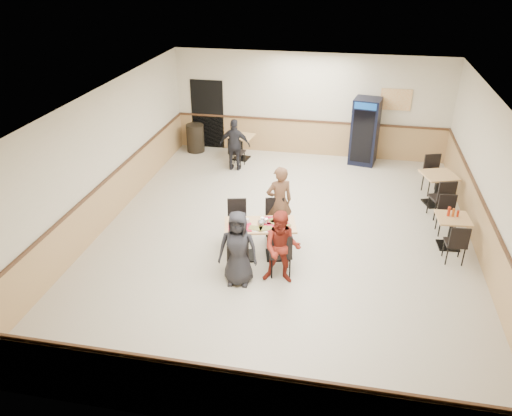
% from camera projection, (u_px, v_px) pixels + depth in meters
% --- Properties ---
extents(ground, '(10.00, 10.00, 0.00)m').
position_uv_depth(ground, '(284.00, 236.00, 10.85)').
color(ground, beige).
rests_on(ground, ground).
extents(room_shell, '(10.00, 10.00, 10.00)m').
position_uv_depth(room_shell, '(369.00, 172.00, 12.50)').
color(room_shell, silver).
rests_on(room_shell, ground).
extents(main_table, '(1.52, 1.01, 0.75)m').
position_uv_depth(main_table, '(260.00, 235.00, 9.91)').
color(main_table, black).
rests_on(main_table, ground).
extents(main_chairs, '(1.59, 1.88, 0.95)m').
position_uv_depth(main_chairs, '(258.00, 236.00, 9.92)').
color(main_chairs, black).
rests_on(main_chairs, ground).
extents(diner_woman_left, '(0.75, 0.52, 1.47)m').
position_uv_depth(diner_woman_left, '(238.00, 248.00, 9.03)').
color(diner_woman_left, black).
rests_on(diner_woman_left, ground).
extents(diner_woman_right, '(0.72, 0.57, 1.45)m').
position_uv_depth(diner_woman_right, '(282.00, 248.00, 9.07)').
color(diner_woman_right, maroon).
rests_on(diner_woman_right, ground).
extents(diner_man_opposite, '(0.69, 0.61, 1.60)m').
position_uv_depth(diner_man_opposite, '(279.00, 202.00, 10.54)').
color(diner_man_opposite, brown).
rests_on(diner_man_opposite, ground).
extents(lone_diner, '(0.86, 0.38, 1.46)m').
position_uv_depth(lone_diner, '(235.00, 145.00, 13.78)').
color(lone_diner, black).
rests_on(lone_diner, ground).
extents(tabletop_clutter, '(1.25, 0.82, 0.12)m').
position_uv_depth(tabletop_clutter, '(262.00, 224.00, 9.75)').
color(tabletop_clutter, red).
rests_on(tabletop_clutter, main_table).
extents(side_table_near, '(0.69, 0.69, 0.69)m').
position_uv_depth(side_table_near, '(451.00, 227.00, 10.26)').
color(side_table_near, black).
rests_on(side_table_near, ground).
extents(side_table_near_chair_south, '(0.44, 0.44, 0.88)m').
position_uv_depth(side_table_near_chair_south, '(455.00, 242.00, 9.79)').
color(side_table_near_chair_south, black).
rests_on(side_table_near_chair_south, ground).
extents(side_table_near_chair_north, '(0.44, 0.44, 0.88)m').
position_uv_depth(side_table_near_chair_north, '(447.00, 216.00, 10.76)').
color(side_table_near_chair_north, black).
rests_on(side_table_near_chair_north, ground).
extents(side_table_far, '(0.94, 0.94, 0.79)m').
position_uv_depth(side_table_far, '(437.00, 184.00, 11.96)').
color(side_table_far, black).
rests_on(side_table_far, ground).
extents(side_table_far_chair_south, '(0.59, 0.59, 1.00)m').
position_uv_depth(side_table_far_chair_south, '(441.00, 197.00, 11.42)').
color(side_table_far_chair_south, black).
rests_on(side_table_far_chair_south, ground).
extents(side_table_far_chair_north, '(0.59, 0.59, 1.00)m').
position_uv_depth(side_table_far_chair_north, '(434.00, 175.00, 12.52)').
color(side_table_far_chair_north, black).
rests_on(side_table_far_chair_north, ground).
extents(condiment_caddy, '(0.23, 0.06, 0.20)m').
position_uv_depth(condiment_caddy, '(452.00, 212.00, 10.16)').
color(condiment_caddy, '#AE250C').
rests_on(condiment_caddy, side_table_near).
extents(back_table, '(0.76, 0.76, 0.72)m').
position_uv_depth(back_table, '(241.00, 144.00, 14.60)').
color(back_table, black).
rests_on(back_table, ground).
extents(back_table_chair_lone, '(0.48, 0.48, 0.91)m').
position_uv_depth(back_table_chair_lone, '(237.00, 151.00, 14.11)').
color(back_table_chair_lone, black).
rests_on(back_table_chair_lone, ground).
extents(pepsi_cooler, '(0.83, 0.83, 1.89)m').
position_uv_depth(pepsi_cooler, '(365.00, 131.00, 14.13)').
color(pepsi_cooler, black).
rests_on(pepsi_cooler, ground).
extents(trash_bin, '(0.53, 0.53, 0.84)m').
position_uv_depth(trash_bin, '(195.00, 138.00, 15.19)').
color(trash_bin, black).
rests_on(trash_bin, ground).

